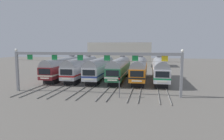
{
  "coord_description": "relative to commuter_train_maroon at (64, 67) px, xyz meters",
  "views": [
    {
      "loc": [
        8.48,
        -44.47,
        7.54
      ],
      "look_at": [
        0.19,
        1.4,
        2.01
      ],
      "focal_mm": 33.66,
      "sensor_mm": 36.0,
      "label": 1
    }
  ],
  "objects": [
    {
      "name": "commuter_train_orange",
      "position": [
        16.94,
        0.0,
        0.0
      ],
      "size": [
        2.88,
        18.06,
        5.05
      ],
      "color": "orange",
      "rests_on": "ground"
    },
    {
      "name": "maintenance_building",
      "position": [
        8.41,
        32.35,
        1.55
      ],
      "size": [
        22.29,
        10.0,
        8.49
      ],
      "primitive_type": "cube",
      "color": "beige",
      "rests_on": "ground"
    },
    {
      "name": "track_bed",
      "position": [
        10.59,
        17.0,
        -2.61
      ],
      "size": [
        22.68,
        70.0,
        0.15
      ],
      "color": "gray",
      "rests_on": "ground"
    },
    {
      "name": "yard_signal_mast",
      "position": [
        14.83,
        -15.09,
        -0.52
      ],
      "size": [
        0.28,
        0.35,
        3.11
      ],
      "color": "#59595E",
      "rests_on": "ground"
    },
    {
      "name": "commuter_train_stainless",
      "position": [
        4.24,
        0.0,
        0.0
      ],
      "size": [
        2.88,
        18.06,
        5.05
      ],
      "color": "#B2B5BA",
      "rests_on": "ground"
    },
    {
      "name": "commuter_train_green",
      "position": [
        12.71,
        0.0,
        0.0
      ],
      "size": [
        2.88,
        18.06,
        5.05
      ],
      "color": "#236B42",
      "rests_on": "ground"
    },
    {
      "name": "catenary_gantry",
      "position": [
        10.59,
        -13.5,
        2.68
      ],
      "size": [
        26.42,
        0.44,
        6.97
      ],
      "color": "gray",
      "rests_on": "ground"
    },
    {
      "name": "commuter_train_maroon",
      "position": [
        0.0,
        0.0,
        0.0
      ],
      "size": [
        2.88,
        18.06,
        5.05
      ],
      "color": "maroon",
      "rests_on": "ground"
    },
    {
      "name": "commuter_train_silver",
      "position": [
        8.47,
        -0.0,
        -0.0
      ],
      "size": [
        2.88,
        18.06,
        4.77
      ],
      "color": "silver",
      "rests_on": "ground"
    },
    {
      "name": "commuter_train_white",
      "position": [
        21.18,
        0.0,
        0.0
      ],
      "size": [
        2.88,
        18.06,
        5.05
      ],
      "color": "white",
      "rests_on": "ground"
    },
    {
      "name": "ground_plane",
      "position": [
        10.59,
        0.0,
        -2.69
      ],
      "size": [
        160.0,
        160.0,
        0.0
      ],
      "primitive_type": "plane",
      "color": "slate"
    }
  ]
}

